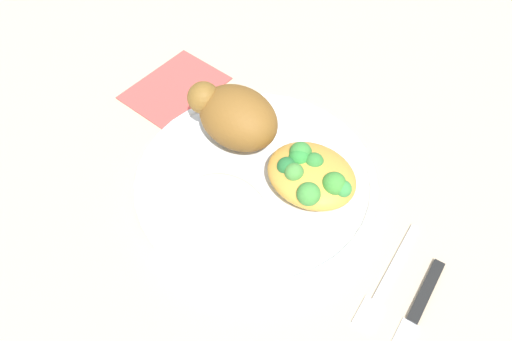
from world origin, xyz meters
name	(u,v)px	position (x,y,z in m)	size (l,w,h in m)	color
ground_plane	(256,186)	(0.00, 0.00, 0.00)	(2.00, 2.00, 0.00)	#CDB393
plate	(256,181)	(0.00, 0.00, 0.01)	(0.29, 0.29, 0.02)	white
roasted_chicken	(235,116)	(0.06, -0.03, 0.06)	(0.12, 0.08, 0.07)	brown
rice_pile	(225,206)	(-0.01, 0.06, 0.04)	(0.10, 0.08, 0.03)	white
mac_cheese_with_broccoli	(311,174)	(-0.06, -0.03, 0.04)	(0.11, 0.09, 0.05)	gold
fork	(387,280)	(-0.19, 0.01, 0.00)	(0.03, 0.14, 0.01)	silver
knife	(412,320)	(-0.23, 0.03, 0.00)	(0.04, 0.19, 0.01)	black
napkin	(175,87)	(0.20, -0.06, 0.00)	(0.10, 0.14, 0.00)	#DB4C47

